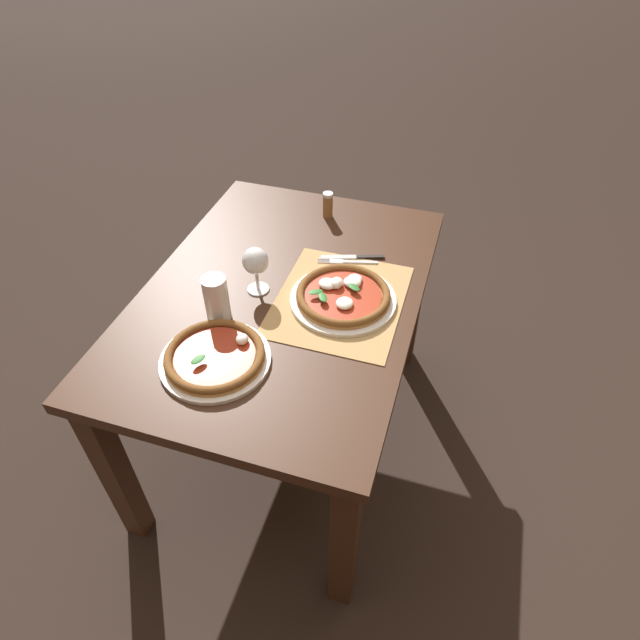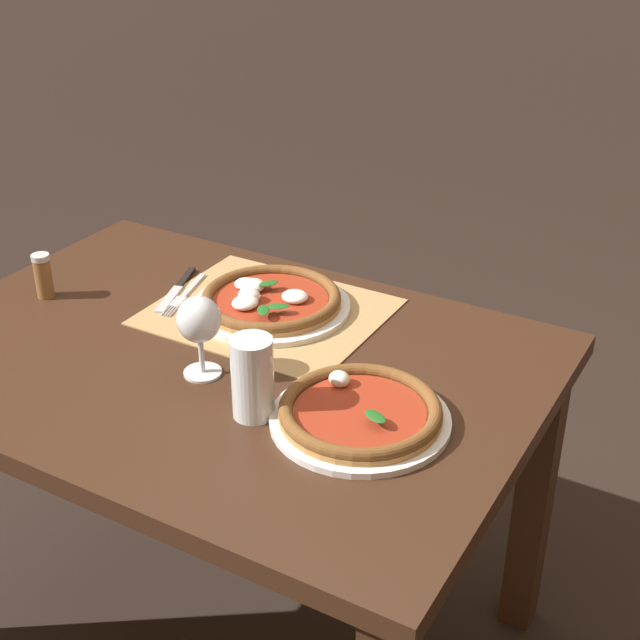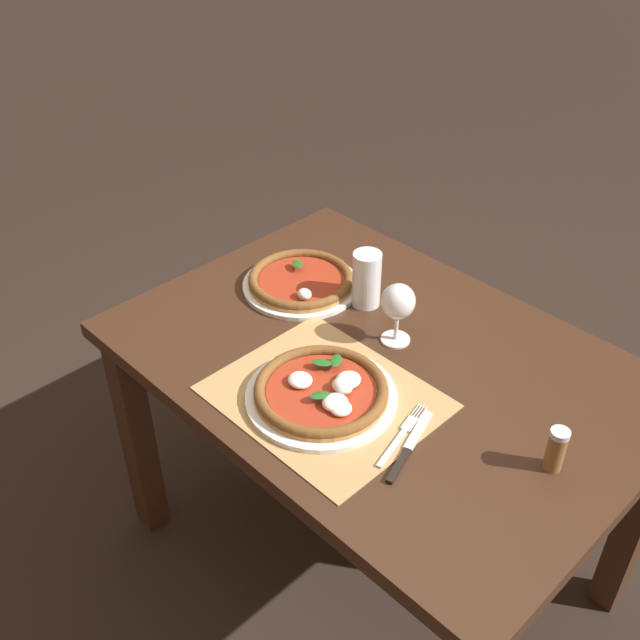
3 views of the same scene
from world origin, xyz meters
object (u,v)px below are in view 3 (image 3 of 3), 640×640
pint_glass (367,280)px  fork (402,435)px  wine_glass (398,304)px  pepper_shaker (556,449)px  pizza_near (322,392)px  knife (410,445)px  pizza_far (301,281)px

pint_glass → fork: (0.37, -0.29, -0.06)m
wine_glass → fork: size_ratio=0.78×
pint_glass → pepper_shaker: bearing=-13.2°
pizza_near → wine_glass: 0.28m
knife → pepper_shaker: (0.23, 0.16, 0.04)m
pizza_far → fork: size_ratio=1.53×
pizza_near → wine_glass: (-0.03, 0.27, 0.08)m
pizza_near → pepper_shaker: (0.45, 0.18, 0.03)m
pizza_far → knife: bearing=-22.5°
pizza_far → pepper_shaker: bearing=-5.7°
fork → knife: size_ratio=0.95×
pizza_near → pint_glass: 0.38m
pint_glass → fork: size_ratio=0.73×
pint_glass → pepper_shaker: 0.64m
pint_glass → knife: size_ratio=0.69×
pizza_near → pint_glass: size_ratio=2.25×
pizza_near → fork: size_ratio=1.65×
pint_glass → pepper_shaker: size_ratio=1.49×
knife → pizza_far: bearing=157.5°
wine_glass → pint_glass: 0.17m
wine_glass → knife: wine_glass is taller
fork → pint_glass: bearing=141.7°
pizza_near → knife: pizza_near is taller
knife → wine_glass: bearing=135.8°
pizza_near → knife: bearing=7.3°
pizza_far → wine_glass: (0.32, 0.01, 0.09)m
pizza_near → knife: 0.22m
wine_glass → pint_glass: size_ratio=1.07×
wine_glass → knife: bearing=-44.2°
fork → knife: knife is taller
pint_glass → knife: (0.40, -0.30, -0.06)m
knife → pepper_shaker: pepper_shaker is taller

